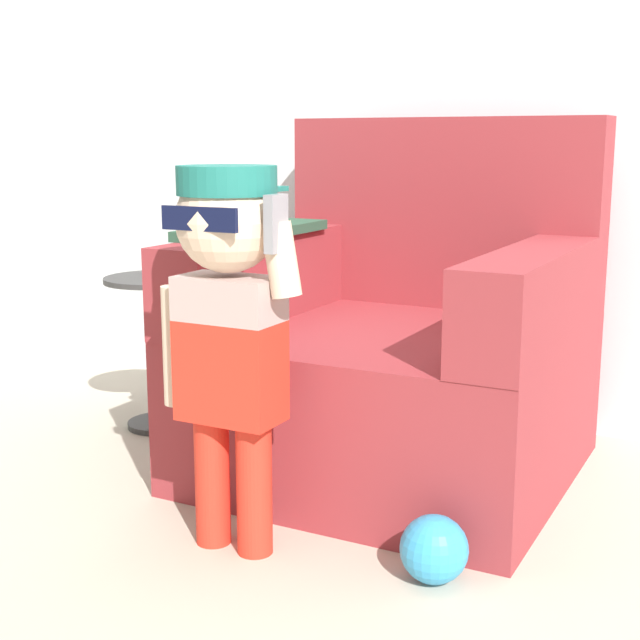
{
  "coord_description": "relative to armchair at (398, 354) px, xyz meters",
  "views": [
    {
      "loc": [
        1.14,
        -2.4,
        1.0
      ],
      "look_at": [
        0.06,
        -0.33,
        0.53
      ],
      "focal_mm": 50.0,
      "sensor_mm": 36.0,
      "label": 1
    }
  ],
  "objects": [
    {
      "name": "person_child",
      "position": [
        -0.14,
        -0.72,
        0.27
      ],
      "size": [
        0.39,
        0.29,
        0.94
      ],
      "color": "red",
      "rests_on": "ground_plane"
    },
    {
      "name": "ground_plane",
      "position": [
        -0.13,
        -0.05,
        -0.36
      ],
      "size": [
        10.0,
        10.0,
        0.0
      ],
      "primitive_type": "plane",
      "color": "#BCB29E"
    },
    {
      "name": "armchair",
      "position": [
        0.0,
        0.0,
        0.0
      ],
      "size": [
        1.06,
        1.01,
        1.07
      ],
      "color": "maroon",
      "rests_on": "ground_plane"
    },
    {
      "name": "side_table",
      "position": [
        -0.89,
        -0.04,
        -0.03
      ],
      "size": [
        0.35,
        0.35,
        0.54
      ],
      "color": "#333333",
      "rests_on": "ground_plane"
    },
    {
      "name": "toy_ball",
      "position": [
        0.37,
        -0.66,
        -0.28
      ],
      "size": [
        0.16,
        0.16,
        0.16
      ],
      "color": "#3399D1",
      "rests_on": "ground_plane"
    },
    {
      "name": "wall_back",
      "position": [
        -0.13,
        0.61,
        0.94
      ],
      "size": [
        10.0,
        0.05,
        2.6
      ],
      "color": "silver",
      "rests_on": "ground_plane"
    }
  ]
}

